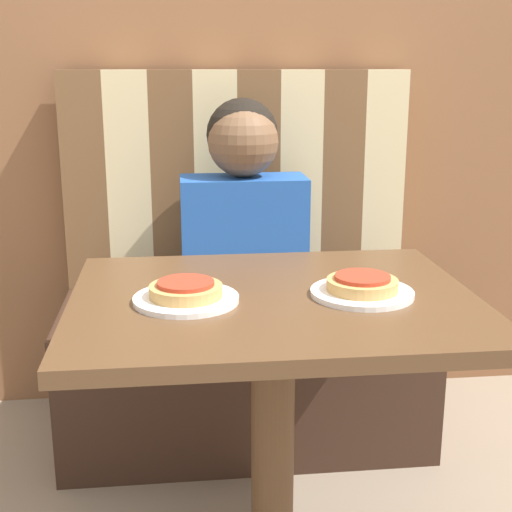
# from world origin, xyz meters

# --- Properties ---
(wall_back) EXTENTS (7.00, 0.05, 2.60)m
(wall_back) POSITION_xyz_m (0.00, 1.03, 1.30)
(wall_back) COLOR brown
(wall_back) RESTS_ON ground_plane
(booth_seat) EXTENTS (1.15, 0.57, 0.45)m
(booth_seat) POSITION_xyz_m (0.00, 0.68, 0.23)
(booth_seat) COLOR #382319
(booth_seat) RESTS_ON ground_plane
(booth_backrest) EXTENTS (1.15, 0.09, 0.72)m
(booth_backrest) POSITION_xyz_m (0.00, 0.93, 0.81)
(booth_backrest) COLOR brown
(booth_backrest) RESTS_ON booth_seat
(dining_table) EXTENTS (0.88, 0.71, 0.70)m
(dining_table) POSITION_xyz_m (0.00, 0.00, 0.60)
(dining_table) COLOR brown
(dining_table) RESTS_ON ground_plane
(person) EXTENTS (0.39, 0.24, 0.64)m
(person) POSITION_xyz_m (0.00, 0.69, 0.79)
(person) COLOR #2356B2
(person) RESTS_ON booth_seat
(plate_left) EXTENTS (0.23, 0.23, 0.01)m
(plate_left) POSITION_xyz_m (-0.19, -0.02, 0.71)
(plate_left) COLOR white
(plate_left) RESTS_ON dining_table
(plate_right) EXTENTS (0.23, 0.23, 0.01)m
(plate_right) POSITION_xyz_m (0.19, -0.02, 0.71)
(plate_right) COLOR white
(plate_right) RESTS_ON dining_table
(pizza_left) EXTENTS (0.16, 0.16, 0.03)m
(pizza_left) POSITION_xyz_m (-0.19, -0.02, 0.73)
(pizza_left) COLOR tan
(pizza_left) RESTS_ON plate_left
(pizza_right) EXTENTS (0.16, 0.16, 0.03)m
(pizza_right) POSITION_xyz_m (0.19, -0.02, 0.73)
(pizza_right) COLOR tan
(pizza_right) RESTS_ON plate_right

